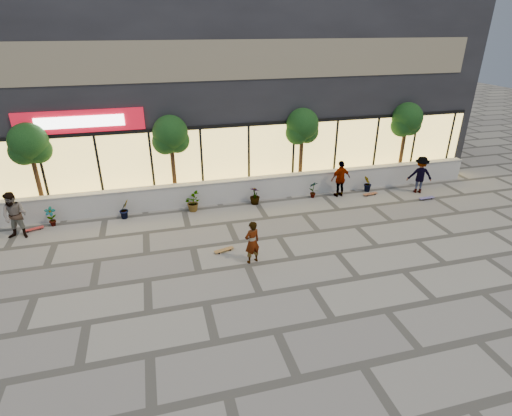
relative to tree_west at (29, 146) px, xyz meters
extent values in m
plane|color=gray|center=(9.00, -7.70, -2.99)|extent=(80.00, 80.00, 0.00)
cube|color=silver|center=(9.00, -0.70, -2.49)|extent=(22.00, 0.35, 1.00)
cube|color=#B2AFA8|center=(9.00, -0.70, -1.97)|extent=(22.00, 0.42, 0.04)
cube|color=black|center=(9.00, 4.80, 1.26)|extent=(24.00, 9.00, 8.50)
cube|color=#ECC65E|center=(9.00, 0.28, -1.29)|extent=(23.04, 0.05, 3.00)
cube|color=black|center=(9.00, 0.25, 0.26)|extent=(23.04, 0.08, 0.15)
cube|color=red|center=(2.00, 0.23, 0.81)|extent=(5.00, 0.10, 0.90)
cube|color=white|center=(2.00, 0.16, 0.81)|extent=(3.40, 0.06, 0.45)
cube|color=brown|center=(9.00, 0.28, 3.01)|extent=(21.60, 0.05, 1.60)
imported|color=black|center=(0.50, -1.25, -2.58)|extent=(0.43, 0.29, 0.81)
imported|color=black|center=(3.30, -1.25, -2.58)|extent=(0.57, 0.57, 0.81)
imported|color=black|center=(6.10, -1.25, -2.58)|extent=(0.68, 0.77, 0.81)
imported|color=black|center=(8.90, -1.25, -2.58)|extent=(0.64, 0.64, 0.81)
imported|color=black|center=(11.70, -1.25, -2.58)|extent=(0.46, 0.35, 0.81)
imported|color=black|center=(14.50, -1.25, -2.58)|extent=(0.55, 0.57, 0.81)
cylinder|color=#432918|center=(0.00, 0.00, -1.37)|extent=(0.18, 0.18, 3.24)
sphere|color=black|center=(0.00, 0.00, 0.18)|extent=(1.50, 1.50, 1.50)
sphere|color=black|center=(-0.25, -0.05, -0.18)|extent=(1.10, 1.10, 1.10)
sphere|color=black|center=(0.25, 0.05, -0.18)|extent=(1.10, 1.10, 1.10)
cylinder|color=#432918|center=(5.50, 0.00, -1.37)|extent=(0.18, 0.18, 3.24)
sphere|color=black|center=(5.50, 0.00, 0.18)|extent=(1.50, 1.50, 1.50)
sphere|color=black|center=(5.25, -0.05, -0.18)|extent=(1.10, 1.10, 1.10)
sphere|color=black|center=(5.75, 0.05, -0.18)|extent=(1.10, 1.10, 1.10)
cylinder|color=#432918|center=(11.50, 0.00, -1.37)|extent=(0.18, 0.18, 3.24)
sphere|color=black|center=(11.50, 0.00, 0.18)|extent=(1.50, 1.50, 1.50)
sphere|color=black|center=(11.25, -0.05, -0.18)|extent=(1.10, 1.10, 1.10)
sphere|color=black|center=(11.75, 0.05, -0.18)|extent=(1.10, 1.10, 1.10)
cylinder|color=#432918|center=(17.00, 0.00, -1.37)|extent=(0.18, 0.18, 3.24)
sphere|color=black|center=(17.00, 0.00, 0.18)|extent=(1.50, 1.50, 1.50)
sphere|color=black|center=(16.75, -0.05, -0.18)|extent=(1.10, 1.10, 1.10)
sphere|color=black|center=(17.25, 0.05, -0.18)|extent=(1.10, 1.10, 1.10)
imported|color=white|center=(7.58, -5.89, -2.22)|extent=(0.64, 0.52, 1.53)
imported|color=tan|center=(-0.50, -1.99, -2.06)|extent=(1.03, 0.88, 1.84)
imported|color=white|center=(12.96, -1.40, -2.12)|extent=(1.07, 0.58, 1.73)
imported|color=maroon|center=(16.82, -1.93, -2.10)|extent=(1.30, 1.00, 1.78)
cube|color=olive|center=(6.78, -4.99, -2.91)|extent=(0.75, 0.38, 0.02)
cylinder|color=black|center=(6.98, -4.86, -2.96)|extent=(0.06, 0.04, 0.05)
cylinder|color=black|center=(7.01, -4.99, -2.96)|extent=(0.06, 0.04, 0.05)
cylinder|color=black|center=(6.55, -4.98, -2.96)|extent=(0.06, 0.04, 0.05)
cylinder|color=black|center=(6.58, -5.11, -2.96)|extent=(0.06, 0.04, 0.05)
cube|color=red|center=(-0.15, -1.50, -2.91)|extent=(0.74, 0.41, 0.02)
cylinder|color=black|center=(0.03, -1.37, -2.96)|extent=(0.06, 0.04, 0.05)
cylinder|color=black|center=(0.08, -1.49, -2.96)|extent=(0.06, 0.04, 0.05)
cylinder|color=black|center=(-0.38, -1.51, -2.96)|extent=(0.06, 0.04, 0.05)
cylinder|color=black|center=(-0.34, -1.63, -2.96)|extent=(0.06, 0.04, 0.05)
cube|color=#975631|center=(14.44, -1.70, -2.90)|extent=(0.76, 0.29, 0.02)
cylinder|color=black|center=(14.65, -1.60, -2.96)|extent=(0.06, 0.04, 0.05)
cylinder|color=black|center=(14.67, -1.74, -2.96)|extent=(0.06, 0.04, 0.05)
cylinder|color=black|center=(14.20, -1.67, -2.96)|extent=(0.06, 0.04, 0.05)
cylinder|color=black|center=(14.22, -1.80, -2.96)|extent=(0.06, 0.04, 0.05)
cube|color=#524D8D|center=(16.69, -2.82, -2.90)|extent=(0.78, 0.24, 0.02)
cylinder|color=black|center=(16.93, -2.73, -2.96)|extent=(0.06, 0.03, 0.06)
cylinder|color=black|center=(16.93, -2.87, -2.96)|extent=(0.06, 0.03, 0.06)
cylinder|color=black|center=(16.45, -2.76, -2.96)|extent=(0.06, 0.03, 0.06)
cylinder|color=black|center=(16.46, -2.90, -2.96)|extent=(0.06, 0.03, 0.06)
camera|label=1|loc=(4.73, -17.12, 4.42)|focal=28.00mm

